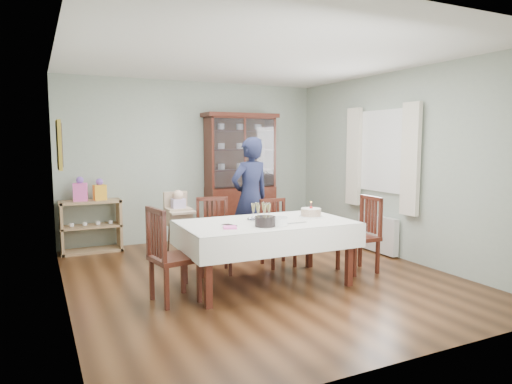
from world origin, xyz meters
TOP-DOWN VIEW (x-y plane):
  - floor at (0.00, 0.00)m, footprint 5.00×5.00m
  - room_shell at (0.00, 0.53)m, footprint 5.00×5.00m
  - dining_table at (-0.08, -0.34)m, footprint 2.02×1.19m
  - china_cabinet at (0.75, 2.26)m, footprint 1.30×0.48m
  - sideboard at (-1.75, 2.28)m, footprint 0.90×0.38m
  - picture_frame at (-2.22, 0.80)m, footprint 0.04×0.48m
  - window at (2.22, 0.30)m, footprint 0.04×1.02m
  - curtain_left at (2.16, -0.32)m, footprint 0.07×0.30m
  - curtain_right at (2.16, 0.92)m, footprint 0.07×0.30m
  - radiator at (2.16, 0.30)m, footprint 0.10×0.80m
  - chair_far_left at (-0.45, 0.40)m, footprint 0.52×0.52m
  - chair_far_right at (0.46, 0.36)m, footprint 0.41×0.41m
  - chair_end_left at (-1.22, -0.42)m, footprint 0.53×0.53m
  - chair_end_right at (1.27, -0.37)m, footprint 0.45×0.45m
  - woman at (0.32, 0.94)m, footprint 0.71×0.54m
  - high_chair at (-0.71, 1.11)m, footprint 0.47×0.47m
  - champagne_tray at (-0.09, -0.22)m, footprint 0.33×0.33m
  - birthday_cake at (0.57, -0.29)m, footprint 0.29×0.29m
  - plate_stack_dark at (-0.23, -0.60)m, footprint 0.28×0.28m
  - plate_stack_white at (-0.06, -0.60)m, footprint 0.25×0.25m
  - napkin_stack at (-0.62, -0.54)m, footprint 0.17×0.17m
  - cutlery at (-0.61, -0.40)m, footprint 0.16×0.20m
  - cake_knife at (0.16, -0.60)m, footprint 0.30×0.03m
  - gift_bag_pink at (-1.89, 2.26)m, footprint 0.22×0.16m
  - gift_bag_orange at (-1.61, 2.26)m, footprint 0.20×0.15m

SIDE VIEW (x-z plane):
  - floor at x=0.00m, z-range 0.00..0.00m
  - chair_far_right at x=0.46m, z-range -0.18..0.72m
  - chair_far_left at x=-0.45m, z-range -0.20..0.77m
  - chair_end_right at x=1.27m, z-range -0.20..0.78m
  - radiator at x=2.16m, z-range 0.02..0.57m
  - chair_end_left at x=-1.22m, z-range -0.20..0.81m
  - dining_table at x=-0.08m, z-range 0.00..0.76m
  - high_chair at x=-0.71m, z-range -0.11..0.91m
  - sideboard at x=-1.75m, z-range 0.00..0.80m
  - cutlery at x=-0.61m, z-range 0.76..0.77m
  - cake_knife at x=0.16m, z-range 0.76..0.77m
  - napkin_stack at x=-0.62m, z-range 0.76..0.78m
  - plate_stack_white at x=-0.06m, z-range 0.76..0.85m
  - birthday_cake at x=0.57m, z-range 0.71..0.91m
  - plate_stack_dark at x=-0.23m, z-range 0.76..0.87m
  - champagne_tray at x=-0.09m, z-range 0.72..0.92m
  - woman at x=0.32m, z-range 0.00..1.76m
  - gift_bag_orange at x=-1.61m, z-range 0.78..1.11m
  - gift_bag_pink at x=-1.89m, z-range 0.78..1.15m
  - china_cabinet at x=0.75m, z-range 0.04..2.21m
  - curtain_left at x=2.16m, z-range 0.67..2.23m
  - curtain_right at x=2.16m, z-range 0.67..2.23m
  - window at x=2.22m, z-range 0.94..2.16m
  - picture_frame at x=-2.22m, z-range 1.36..1.94m
  - room_shell at x=0.00m, z-range -0.80..4.20m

